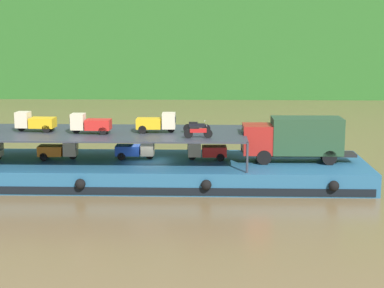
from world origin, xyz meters
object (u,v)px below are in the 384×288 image
at_px(cargo_barge, 150,171).
at_px(covered_lorry, 295,138).
at_px(motorcycle_upper_port, 198,132).
at_px(mini_truck_upper_bow, 157,123).
at_px(mini_truck_lower_mid, 136,149).
at_px(mini_truck_upper_fore, 90,124).
at_px(mini_truck_lower_aft, 59,150).
at_px(motorcycle_upper_centre, 197,127).
at_px(mini_truck_upper_mid, 35,122).
at_px(mini_truck_lower_fore, 206,150).

height_order(cargo_barge, covered_lorry, covered_lorry).
bearing_deg(motorcycle_upper_port, mini_truck_upper_bow, 141.73).
xyz_separation_m(mini_truck_lower_mid, mini_truck_upper_fore, (-2.99, -1.09, 2.00)).
relative_size(mini_truck_lower_aft, motorcycle_upper_centre, 1.45).
relative_size(mini_truck_upper_fore, mini_truck_upper_bow, 1.00).
relative_size(mini_truck_upper_mid, mini_truck_upper_fore, 1.01).
xyz_separation_m(covered_lorry, mini_truck_upper_mid, (-18.22, 0.28, 1.00)).
distance_m(mini_truck_upper_fore, motorcycle_upper_port, 7.65).
xyz_separation_m(cargo_barge, mini_truck_lower_fore, (3.99, 0.39, 1.44)).
height_order(covered_lorry, mini_truck_upper_bow, mini_truck_upper_bow).
relative_size(cargo_barge, covered_lorry, 3.84).
height_order(covered_lorry, mini_truck_upper_mid, mini_truck_upper_mid).
bearing_deg(mini_truck_lower_fore, mini_truck_upper_bow, -175.38).
bearing_deg(cargo_barge, mini_truck_lower_mid, 151.03).
height_order(cargo_barge, mini_truck_upper_bow, mini_truck_upper_bow).
relative_size(cargo_barge, mini_truck_upper_fore, 10.96).
distance_m(covered_lorry, mini_truck_lower_mid, 11.22).
relative_size(mini_truck_lower_mid, mini_truck_upper_mid, 0.99).
xyz_separation_m(cargo_barge, motorcycle_upper_port, (3.45, -2.19, 3.18)).
bearing_deg(mini_truck_upper_bow, mini_truck_lower_fore, 4.62).
height_order(covered_lorry, motorcycle_upper_port, covered_lorry).
height_order(covered_lorry, mini_truck_upper_fore, mini_truck_upper_fore).
xyz_separation_m(mini_truck_lower_aft, mini_truck_lower_fore, (10.45, 0.12, 0.00)).
bearing_deg(mini_truck_upper_bow, motorcycle_upper_centre, -1.78).
relative_size(mini_truck_lower_fore, mini_truck_upper_mid, 1.00).
xyz_separation_m(mini_truck_upper_mid, mini_truck_upper_fore, (4.07, -0.77, 0.00)).
bearing_deg(covered_lorry, cargo_barge, 179.82).
bearing_deg(mini_truck_upper_fore, mini_truck_lower_mid, 19.97).
xyz_separation_m(mini_truck_upper_mid, motorcycle_upper_centre, (11.39, -0.22, -0.26)).
xyz_separation_m(covered_lorry, motorcycle_upper_centre, (-6.84, 0.06, 0.74)).
distance_m(cargo_barge, motorcycle_upper_port, 5.18).
relative_size(mini_truck_upper_mid, mini_truck_upper_bow, 1.01).
distance_m(covered_lorry, motorcycle_upper_port, 7.07).
bearing_deg(cargo_barge, motorcycle_upper_port, -32.41).
height_order(covered_lorry, mini_truck_lower_fore, covered_lorry).
distance_m(mini_truck_lower_aft, mini_truck_upper_bow, 7.28).
bearing_deg(mini_truck_lower_fore, mini_truck_lower_mid, 178.00).
height_order(mini_truck_upper_fore, motorcycle_upper_port, mini_truck_upper_fore).
bearing_deg(mini_truck_lower_aft, mini_truck_lower_mid, 3.13).
height_order(motorcycle_upper_port, motorcycle_upper_centre, same).
bearing_deg(mini_truck_upper_fore, cargo_barge, 7.41).
height_order(mini_truck_lower_fore, motorcycle_upper_port, motorcycle_upper_port).
xyz_separation_m(mini_truck_lower_fore, mini_truck_upper_bow, (-3.45, -0.28, 2.00)).
xyz_separation_m(mini_truck_upper_bow, motorcycle_upper_port, (2.92, -2.30, -0.26)).
height_order(covered_lorry, mini_truck_lower_mid, covered_lorry).
bearing_deg(cargo_barge, mini_truck_upper_mid, 178.27).
distance_m(mini_truck_upper_bow, motorcycle_upper_port, 3.73).
bearing_deg(motorcycle_upper_port, mini_truck_upper_mid, 168.08).
xyz_separation_m(mini_truck_upper_mid, mini_truck_upper_bow, (8.61, -0.13, 0.00)).
bearing_deg(mini_truck_upper_mid, mini_truck_lower_fore, 0.69).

